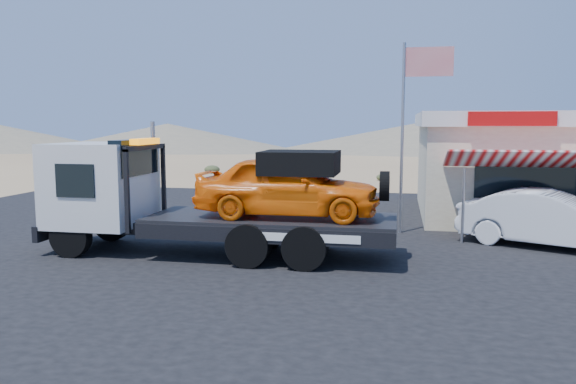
# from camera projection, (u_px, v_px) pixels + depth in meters

# --- Properties ---
(ground) EXTENTS (120.00, 120.00, 0.00)m
(ground) POSITION_uv_depth(u_px,v_px,m) (217.00, 259.00, 14.66)
(ground) COLOR #987956
(ground) RESTS_ON ground
(asphalt_lot) EXTENTS (32.00, 24.00, 0.02)m
(asphalt_lot) POSITION_uv_depth(u_px,v_px,m) (310.00, 239.00, 17.19)
(asphalt_lot) COLOR black
(asphalt_lot) RESTS_ON ground
(tow_truck) EXTENTS (9.28, 2.75, 3.10)m
(tow_truck) POSITION_uv_depth(u_px,v_px,m) (209.00, 193.00, 15.00)
(tow_truck) COLOR black
(tow_truck) RESTS_ON asphalt_lot
(white_sedan) EXTENTS (5.14, 3.55, 1.61)m
(white_sedan) POSITION_uv_depth(u_px,v_px,m) (549.00, 219.00, 15.93)
(white_sedan) COLOR silver
(white_sedan) RESTS_ON asphalt_lot
(jerky_store) EXTENTS (10.40, 9.97, 3.90)m
(jerky_store) POSITION_uv_depth(u_px,v_px,m) (558.00, 164.00, 21.11)
(jerky_store) COLOR beige
(jerky_store) RESTS_ON asphalt_lot
(flagpole) EXTENTS (1.55, 0.10, 6.00)m
(flagpole) POSITION_uv_depth(u_px,v_px,m) (410.00, 116.00, 17.62)
(flagpole) COLOR #99999E
(flagpole) RESTS_ON asphalt_lot
(distant_hills) EXTENTS (126.00, 48.00, 4.20)m
(distant_hills) POSITION_uv_depth(u_px,v_px,m) (283.00, 137.00, 70.00)
(distant_hills) COLOR #726B59
(distant_hills) RESTS_ON ground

